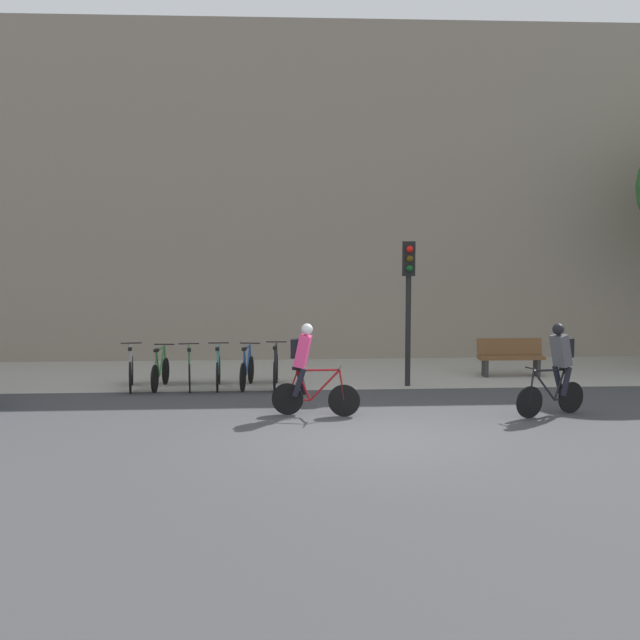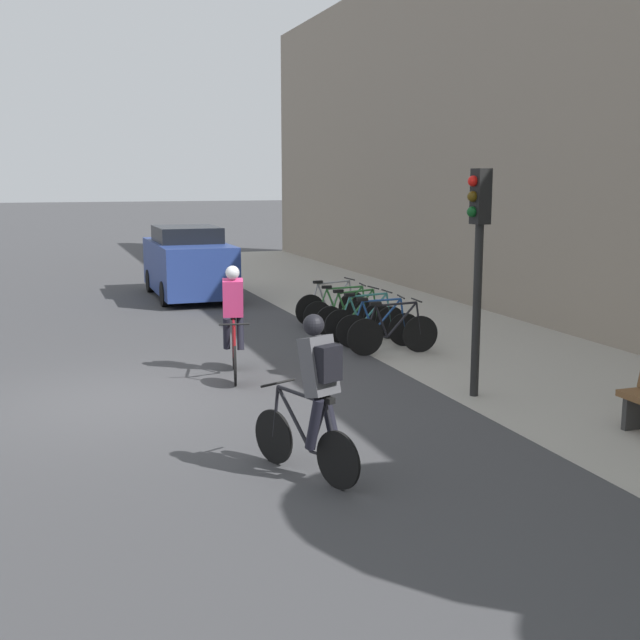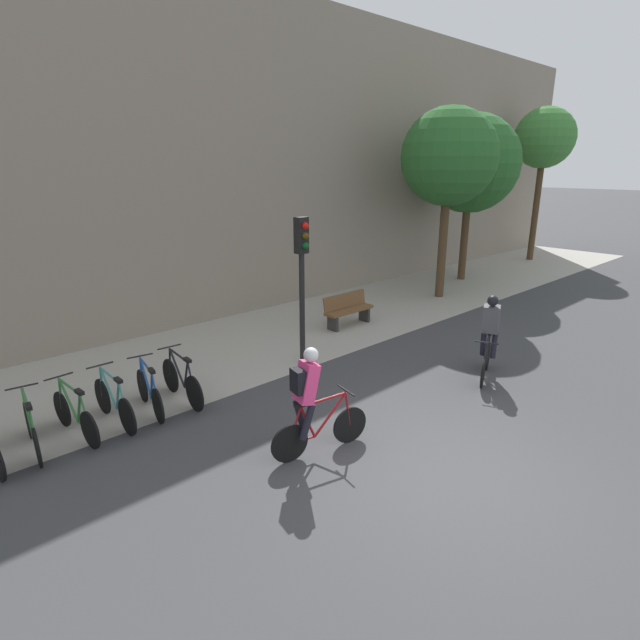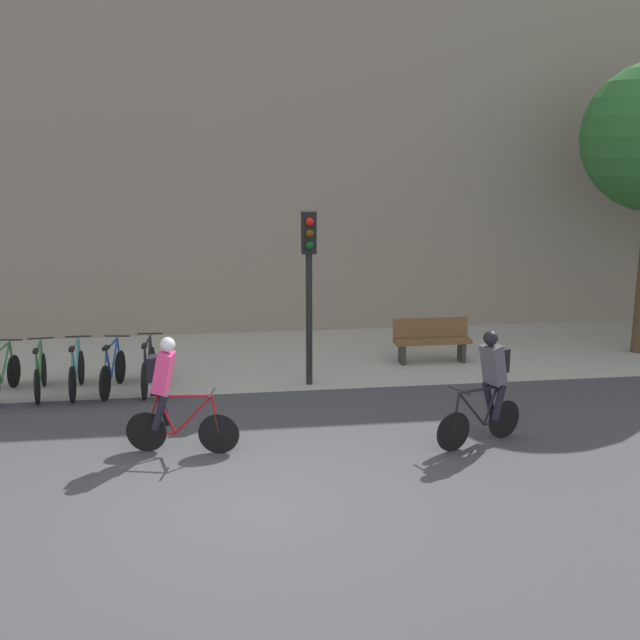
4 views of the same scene
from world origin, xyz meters
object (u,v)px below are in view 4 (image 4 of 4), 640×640
object	(u,v)px
traffic_light_pole	(309,265)
cyclist_pink	(168,390)
parked_bike_2	(40,374)
parked_bike_1	(3,376)
parked_bike_5	(148,369)
parked_bike_3	(77,372)
cyclist_grey	(490,382)
bench	(432,340)
parked_bike_4	(113,371)

from	to	relation	value
traffic_light_pole	cyclist_pink	bearing A→B (deg)	-129.52
cyclist_pink	parked_bike_2	world-z (taller)	cyclist_pink
cyclist_pink	parked_bike_1	world-z (taller)	cyclist_pink
parked_bike_2	parked_bike_5	xyz separation A→B (m)	(1.90, 0.00, 0.02)
cyclist_pink	parked_bike_3	bearing A→B (deg)	120.66
parked_bike_1	parked_bike_2	world-z (taller)	parked_bike_2
parked_bike_1	parked_bike_2	size ratio (longest dim) A/B	0.97
parked_bike_1	parked_bike_3	world-z (taller)	parked_bike_3
cyclist_grey	parked_bike_2	distance (m)	7.89
parked_bike_2	cyclist_pink	bearing A→B (deg)	-51.22
parked_bike_3	bench	world-z (taller)	parked_bike_3
parked_bike_2	parked_bike_3	bearing A→B (deg)	0.04
cyclist_grey	parked_bike_4	xyz separation A→B (m)	(-5.90, 3.26, -0.56)
parked_bike_3	parked_bike_4	bearing A→B (deg)	0.05
parked_bike_1	traffic_light_pole	size ratio (longest dim) A/B	0.50
parked_bike_2	parked_bike_5	distance (m)	1.90
parked_bike_3	cyclist_pink	bearing A→B (deg)	-59.34
cyclist_grey	parked_bike_5	distance (m)	6.22
bench	cyclist_grey	bearing A→B (deg)	-94.40
parked_bike_4	traffic_light_pole	world-z (taller)	traffic_light_pole
parked_bike_5	traffic_light_pole	bearing A→B (deg)	-1.25
parked_bike_2	parked_bike_1	bearing A→B (deg)	179.99
cyclist_pink	parked_bike_4	size ratio (longest dim) A/B	1.09
cyclist_grey	traffic_light_pole	distance (m)	4.16
cyclist_pink	cyclist_grey	bearing A→B (deg)	-3.12
parked_bike_1	cyclist_grey	bearing A→B (deg)	-22.70
parked_bike_1	parked_bike_2	bearing A→B (deg)	-0.01
cyclist_grey	parked_bike_2	bearing A→B (deg)	155.52
cyclist_grey	parked_bike_5	bearing A→B (deg)	148.22
parked_bike_4	traffic_light_pole	xyz separation A→B (m)	(3.57, -0.06, 1.86)
parked_bike_1	traffic_light_pole	xyz separation A→B (m)	(5.47, -0.06, 1.87)
cyclist_pink	parked_bike_2	size ratio (longest dim) A/B	1.05
parked_bike_2	traffic_light_pole	bearing A→B (deg)	-0.75
parked_bike_1	parked_bike_5	xyz separation A→B (m)	(2.53, 0.00, 0.02)
parked_bike_3	cyclist_grey	bearing A→B (deg)	-26.54
parked_bike_5	bench	bearing A→B (deg)	11.16
parked_bike_1	parked_bike_3	distance (m)	1.27
bench	traffic_light_pole	bearing A→B (deg)	-156.29
cyclist_pink	bench	xyz separation A→B (m)	(5.08, 4.11, -0.48)
traffic_light_pole	parked_bike_4	bearing A→B (deg)	178.97
parked_bike_5	parked_bike_4	bearing A→B (deg)	179.99
cyclist_pink	parked_bike_5	xyz separation A→B (m)	(-0.52, 3.00, -0.55)
cyclist_pink	bench	bearing A→B (deg)	38.93
parked_bike_2	parked_bike_4	distance (m)	1.26
parked_bike_3	parked_bike_5	distance (m)	1.26
parked_bike_4	parked_bike_5	bearing A→B (deg)	-0.01
traffic_light_pole	bench	world-z (taller)	traffic_light_pole
parked_bike_2	parked_bike_5	size ratio (longest dim) A/B	0.97
cyclist_grey	bench	xyz separation A→B (m)	(0.34, 4.36, -0.48)
cyclist_grey	cyclist_pink	bearing A→B (deg)	176.88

